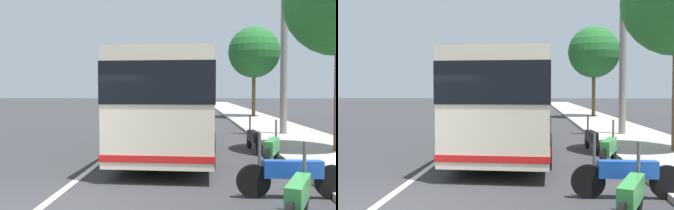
% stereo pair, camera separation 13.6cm
% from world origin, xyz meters
% --- Properties ---
extents(sidewalk_curb, '(110.00, 3.60, 0.14)m').
position_xyz_m(sidewalk_curb, '(10.00, -7.26, 0.07)').
color(sidewalk_curb, '#9E998E').
rests_on(sidewalk_curb, ground).
extents(lane_divider_line, '(110.00, 0.16, 0.01)m').
position_xyz_m(lane_divider_line, '(10.00, 0.00, 0.00)').
color(lane_divider_line, silver).
rests_on(lane_divider_line, ground).
extents(coach_bus, '(11.57, 3.08, 3.14)m').
position_xyz_m(coach_bus, '(7.82, -2.18, 1.83)').
color(coach_bus, beige).
rests_on(coach_bus, ground).
extents(motorcycle_nearest_curb, '(2.10, 0.94, 1.24)m').
position_xyz_m(motorcycle_nearest_curb, '(-0.25, -4.40, 0.47)').
color(motorcycle_nearest_curb, black).
rests_on(motorcycle_nearest_curb, ground).
extents(motorcycle_mid_row, '(0.26, 2.20, 1.29)m').
position_xyz_m(motorcycle_mid_row, '(1.29, -4.70, 0.48)').
color(motorcycle_mid_row, black).
rests_on(motorcycle_mid_row, ground).
extents(motorcycle_angled, '(2.27, 0.90, 1.27)m').
position_xyz_m(motorcycle_angled, '(4.57, -4.98, 0.49)').
color(motorcycle_angled, black).
rests_on(motorcycle_angled, ground).
extents(motorcycle_by_tree, '(2.13, 0.31, 1.24)m').
position_xyz_m(motorcycle_by_tree, '(7.25, -4.89, 0.46)').
color(motorcycle_by_tree, black).
rests_on(motorcycle_by_tree, ground).
extents(car_behind_bus, '(4.73, 2.20, 1.41)m').
position_xyz_m(car_behind_bus, '(30.97, -2.90, 0.67)').
color(car_behind_bus, gold).
rests_on(car_behind_bus, ground).
extents(car_far_distant, '(4.09, 1.98, 1.51)m').
position_xyz_m(car_far_distant, '(42.26, -2.14, 0.72)').
color(car_far_distant, gold).
rests_on(car_far_distant, ground).
extents(car_ahead_same_lane, '(4.69, 1.87, 1.43)m').
position_xyz_m(car_ahead_same_lane, '(38.24, 2.55, 0.68)').
color(car_ahead_same_lane, '#2D7238').
rests_on(car_ahead_same_lane, ground).
extents(roadside_tree_far_block, '(4.05, 4.05, 7.22)m').
position_xyz_m(roadside_tree_far_block, '(24.56, -7.61, 5.18)').
color(roadside_tree_far_block, brown).
rests_on(roadside_tree_far_block, ground).
extents(utility_pole, '(0.31, 0.31, 6.90)m').
position_xyz_m(utility_pole, '(11.85, -6.98, 3.45)').
color(utility_pole, slate).
rests_on(utility_pole, ground).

